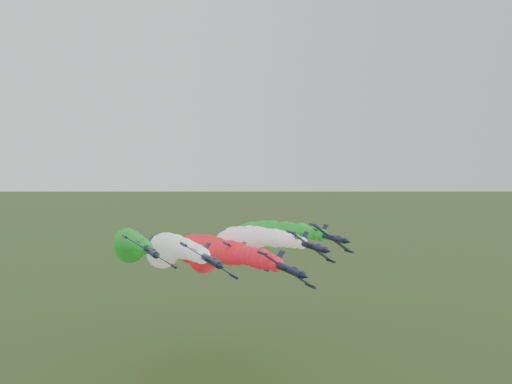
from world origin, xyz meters
TOP-DOWN VIEW (x-y plane):
  - jet_lead at (4.91, 37.63)m, footprint 18.08×78.86m
  - jet_inner_left at (-5.43, 45.75)m, footprint 18.18×78.95m
  - jet_inner_right at (16.13, 47.90)m, footprint 17.23×78.01m
  - jet_outer_left at (-12.86, 56.96)m, footprint 18.19×78.97m
  - jet_outer_right at (24.44, 54.42)m, footprint 17.82×78.59m
  - jet_trail at (7.59, 59.94)m, footprint 17.55×78.32m

SIDE VIEW (x-z plane):
  - jet_trail at x=7.59m, z-range 27.06..45.26m
  - jet_lead at x=4.91m, z-range 28.83..47.56m
  - jet_inner_left at x=-5.43m, z-range 29.61..48.43m
  - jet_outer_left at x=-12.86m, z-range 29.82..48.66m
  - jet_inner_right at x=16.13m, z-range 30.57..48.45m
  - jet_outer_right at x=24.44m, z-range 30.42..48.88m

